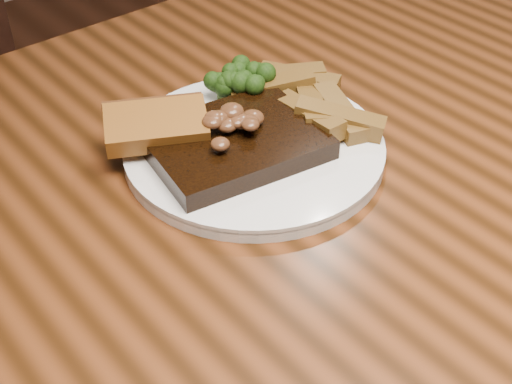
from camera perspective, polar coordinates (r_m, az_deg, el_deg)
dining_table at (r=0.75m, az=1.03°, el=-6.56°), size 1.60×0.90×0.75m
plate at (r=0.75m, az=-0.15°, el=3.41°), size 0.33×0.33×0.01m
steak at (r=0.73m, az=-1.77°, el=3.88°), size 0.19×0.16×0.03m
steak_bone at (r=0.69m, az=1.23°, el=1.47°), size 0.15×0.04×0.02m
mushroom_pile at (r=0.71m, az=-2.15°, el=5.29°), size 0.07×0.07×0.03m
garlic_bread at (r=0.74m, az=-7.84°, el=4.03°), size 0.12×0.10×0.02m
potato_wedges at (r=0.79m, az=3.46°, el=6.96°), size 0.12×0.12×0.02m
broccoli_cluster at (r=0.81m, az=-1.67°, el=8.59°), size 0.07×0.07×0.04m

